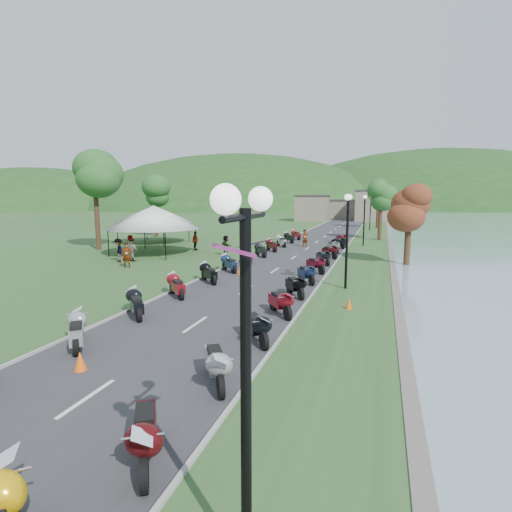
% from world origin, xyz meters
% --- Properties ---
extents(road, '(7.00, 120.00, 0.02)m').
position_xyz_m(road, '(0.00, 40.00, 0.01)').
color(road, '#353538').
rests_on(road, ground).
extents(hills_backdrop, '(360.00, 120.00, 76.00)m').
position_xyz_m(hills_backdrop, '(0.00, 200.00, 0.00)').
color(hills_backdrop, '#285621').
rests_on(hills_backdrop, ground).
extents(far_building, '(18.00, 16.00, 5.00)m').
position_xyz_m(far_building, '(-2.00, 85.00, 2.50)').
color(far_building, gray).
rests_on(far_building, ground).
extents(moto_row_left, '(2.60, 44.33, 1.10)m').
position_xyz_m(moto_row_left, '(-2.73, 20.66, 0.55)').
color(moto_row_left, '#331411').
rests_on(moto_row_left, ground).
extents(moto_row_right, '(2.60, 41.81, 1.10)m').
position_xyz_m(moto_row_right, '(2.76, 18.81, 0.55)').
color(moto_row_right, '#331411').
rests_on(moto_row_right, ground).
extents(streetlamp_near, '(1.40, 1.40, 5.00)m').
position_xyz_m(streetlamp_near, '(5.24, 0.84, 2.50)').
color(streetlamp_near, black).
rests_on(streetlamp_near, ground).
extents(vendor_tent_main, '(5.31, 5.31, 4.00)m').
position_xyz_m(vendor_tent_main, '(-12.03, 26.55, 2.00)').
color(vendor_tent_main, white).
rests_on(vendor_tent_main, ground).
extents(vendor_tent_side, '(5.38, 5.38, 4.00)m').
position_xyz_m(vendor_tent_side, '(-16.43, 33.76, 2.00)').
color(vendor_tent_side, white).
rests_on(vendor_tent_side, ground).
extents(tree_park_left, '(4.08, 4.08, 11.33)m').
position_xyz_m(tree_park_left, '(-18.48, 27.37, 5.66)').
color(tree_park_left, '#306D2B').
rests_on(tree_park_left, ground).
extents(tree_lakeside, '(2.48, 2.48, 6.90)m').
position_xyz_m(tree_lakeside, '(8.56, 27.23, 3.45)').
color(tree_lakeside, '#306D2B').
rests_on(tree_lakeside, ground).
extents(pedestrian_a, '(0.77, 0.69, 1.74)m').
position_xyz_m(pedestrian_a, '(-10.17, 20.02, 0.00)').
color(pedestrian_a, slate).
rests_on(pedestrian_a, ground).
extents(pedestrian_b, '(0.97, 0.77, 1.75)m').
position_xyz_m(pedestrian_b, '(-11.54, 22.67, 0.00)').
color(pedestrian_b, slate).
rests_on(pedestrian_b, ground).
extents(pedestrian_c, '(1.13, 1.20, 1.81)m').
position_xyz_m(pedestrian_c, '(-12.21, 21.87, 0.00)').
color(pedestrian_c, slate).
rests_on(pedestrian_c, ground).
extents(traffic_cone_near, '(0.37, 0.37, 0.57)m').
position_xyz_m(traffic_cone_near, '(-1.29, 5.27, 0.29)').
color(traffic_cone_near, '#F2590C').
rests_on(traffic_cone_near, ground).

